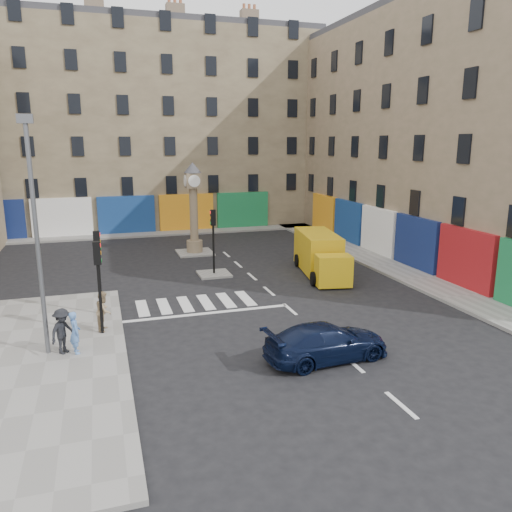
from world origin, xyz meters
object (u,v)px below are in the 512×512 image
traffic_light_island (213,231)px  pedestrian_tan (104,311)px  lamp_post (36,225)px  traffic_light_left_near (98,273)px  pedestrian_blue (75,332)px  pedestrian_dark (63,331)px  yellow_van (320,254)px  clock_pillar (193,202)px  navy_sedan (327,342)px  traffic_light_left_far (98,259)px

traffic_light_island → pedestrian_tan: (-6.20, -7.48, -1.64)m
lamp_post → traffic_light_left_near: bearing=36.4°
pedestrian_blue → pedestrian_dark: 0.44m
traffic_light_island → yellow_van: traffic_light_island is taller
traffic_light_island → lamp_post: size_ratio=0.45×
clock_pillar → pedestrian_dark: 17.38m
traffic_light_left_near → pedestrian_blue: bearing=-118.2°
clock_pillar → navy_sedan: 18.70m
traffic_light_island → navy_sedan: traffic_light_island is taller
traffic_light_left_near → pedestrian_tan: (0.10, 0.32, -1.67)m
lamp_post → yellow_van: lamp_post is taller
traffic_light_left_far → traffic_light_island: size_ratio=1.00×
traffic_light_island → pedestrian_tan: size_ratio=2.31×
pedestrian_dark → traffic_light_left_far: bearing=21.3°
lamp_post → pedestrian_dark: 3.85m
traffic_light_island → pedestrian_dark: size_ratio=2.22×
pedestrian_blue → traffic_light_island: bearing=-50.8°
traffic_light_left_far → navy_sedan: traffic_light_left_far is taller
yellow_van → pedestrian_tan: yellow_van is taller
traffic_light_island → pedestrian_blue: 12.06m
lamp_post → clock_pillar: 17.31m
traffic_light_left_far → pedestrian_tan: bearing=-87.3°
lamp_post → pedestrian_tan: size_ratio=5.17×
lamp_post → yellow_van: 16.54m
lamp_post → pedestrian_blue: 4.00m
lamp_post → pedestrian_dark: bearing=-20.0°
traffic_light_left_near → pedestrian_blue: traffic_light_left_near is taller
navy_sedan → pedestrian_tan: 8.97m
yellow_van → pedestrian_tan: 13.57m
yellow_van → pedestrian_blue: bearing=-138.4°
traffic_light_island → lamp_post: 12.52m
traffic_light_island → pedestrian_dark: bearing=-129.1°
lamp_post → yellow_van: bearing=28.3°
pedestrian_blue → pedestrian_dark: size_ratio=0.93×
traffic_light_left_near → navy_sedan: 9.09m
navy_sedan → yellow_van: 11.90m
traffic_light_left_near → traffic_light_left_far: same height
navy_sedan → pedestrian_tan: (-7.46, 4.96, 0.29)m
lamp_post → navy_sedan: bearing=-18.9°
traffic_light_island → traffic_light_left_near: bearing=-128.9°
traffic_light_island → navy_sedan: bearing=-84.2°
yellow_van → pedestrian_tan: size_ratio=4.12×
traffic_light_left_near → yellow_van: 13.88m
lamp_post → traffic_light_island: bearing=48.3°
clock_pillar → navy_sedan: (1.26, -18.44, -2.89)m
clock_pillar → yellow_van: 9.93m
navy_sedan → pedestrian_dark: (-8.90, 3.04, 0.33)m
traffic_light_left_far → traffic_light_island: traffic_light_left_far is taller
lamp_post → clock_pillar: size_ratio=1.36×
traffic_light_left_near → traffic_light_island: size_ratio=1.00×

